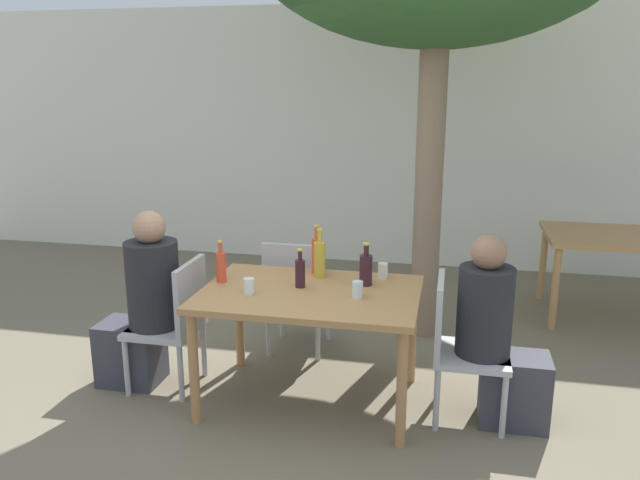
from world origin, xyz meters
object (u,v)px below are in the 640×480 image
Objects in this scene: dining_table_back at (633,245)px; soda_bottle_4 at (221,266)px; soda_bottle_1 at (317,254)px; drinking_glass_0 at (249,286)px; patio_chair_0 at (176,318)px; drinking_glass_1 at (358,289)px; person_seated_1 at (498,342)px; wine_bottle_0 at (366,269)px; patio_chair_2 at (296,291)px; person_seated_0 at (144,309)px; drinking_glass_2 at (383,271)px; oil_cruet_2 at (319,258)px; dining_table_front at (310,303)px; wine_bottle_3 at (300,272)px; patio_chair_1 at (457,342)px.

soda_bottle_4 is at bearing -147.05° from dining_table_back.
soda_bottle_1 reaches higher than drinking_glass_0.
drinking_glass_1 is (1.21, -0.06, 0.31)m from patio_chair_0.
wine_bottle_0 is at bearing 77.24° from person_seated_1.
person_seated_1 reaches higher than patio_chair_2.
patio_chair_0 is 1.02m from soda_bottle_1.
person_seated_0 reaches higher than wine_bottle_0.
drinking_glass_2 is (1.01, 0.30, -0.06)m from soda_bottle_4.
person_seated_1 is 11.84× the size of drinking_glass_0.
dining_table_front is at bearing -89.39° from oil_cruet_2.
drinking_glass_1 is (0.58, -0.76, 0.31)m from patio_chair_2.
soda_bottle_1 is 1.32× the size of wine_bottle_3.
drinking_glass_2 is at bearing 9.62° from oil_cruet_2.
wine_bottle_3 is (-0.03, -0.32, -0.03)m from soda_bottle_1.
wine_bottle_3 reaches higher than patio_chair_2.
oil_cruet_2 is at bearing 123.02° from patio_chair_2.
dining_table_front is 3.06m from dining_table_back.
dining_table_front is at bearing -140.06° from dining_table_back.
patio_chair_1 is at bearing 149.28° from patio_chair_2.
patio_chair_1 is 1.09m from soda_bottle_1.
person_seated_1 is (0.24, -0.00, 0.02)m from patio_chair_1.
soda_bottle_1 is at bearing 112.32° from oil_cruet_2.
patio_chair_1 is 0.76× the size of person_seated_1.
person_seated_0 is 1.21m from soda_bottle_1.
person_seated_0 reaches higher than wine_bottle_3.
person_seated_0 is at bearing -166.94° from drinking_glass_2.
soda_bottle_4 is 0.31m from drinking_glass_0.
patio_chair_0 is 1.00× the size of patio_chair_2.
oil_cruet_2 is 1.33× the size of wine_bottle_3.
wine_bottle_0 reaches higher than drinking_glass_0.
patio_chair_1 is 1.55m from soda_bottle_4.
oil_cruet_2 is (0.27, -0.41, 0.38)m from patio_chair_2.
soda_bottle_1 is 0.46m from drinking_glass_2.
person_seated_0 reaches higher than soda_bottle_1.
wine_bottle_0 is (0.59, -0.51, 0.36)m from patio_chair_2.
patio_chair_2 is (-1.18, 0.70, 0.00)m from patio_chair_1.
dining_table_front is at bearing 90.00° from person_seated_0.
person_seated_1 is at bearing -90.00° from patio_chair_1.
drinking_glass_1 is (0.38, -0.12, -0.05)m from wine_bottle_3.
drinking_glass_1 is at bearing -135.22° from dining_table_back.
wine_bottle_3 is at bearing 34.41° from drinking_glass_0.
patio_chair_0 is 0.76× the size of person_seated_1.
wine_bottle_0 is at bearing 8.03° from soda_bottle_4.
patio_chair_2 reaches higher than drinking_glass_1.
wine_bottle_0 reaches higher than wine_bottle_3.
person_seated_0 is 1.50m from wine_bottle_0.
patio_chair_2 is 0.73× the size of person_seated_0.
dining_table_front is at bearing -38.24° from wine_bottle_3.
drinking_glass_0 reaches higher than dining_table_back.
wine_bottle_0 is at bearing 86.61° from drinking_glass_1.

